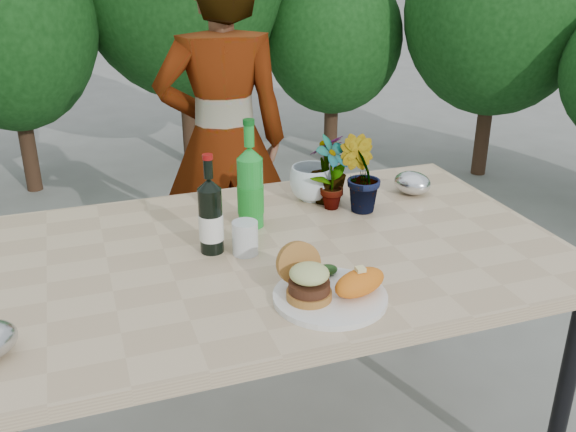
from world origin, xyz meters
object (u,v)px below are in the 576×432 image
object	(u,v)px
patio_table	(279,265)
dinner_plate	(330,297)
person	(224,142)
wine_bottle	(211,217)

from	to	relation	value
patio_table	dinner_plate	xyz separation A→B (m)	(0.03, -0.31, 0.06)
patio_table	person	xyz separation A→B (m)	(0.08, 0.99, 0.07)
person	dinner_plate	bearing A→B (deg)	95.09
dinner_plate	wine_bottle	size ratio (longest dim) A/B	0.98
patio_table	person	bearing A→B (deg)	85.11
patio_table	wine_bottle	bearing A→B (deg)	168.22
dinner_plate	wine_bottle	distance (m)	0.42
patio_table	dinner_plate	world-z (taller)	dinner_plate
wine_bottle	person	xyz separation A→B (m)	(0.27, 0.95, -0.09)
person	wine_bottle	bearing A→B (deg)	81.89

